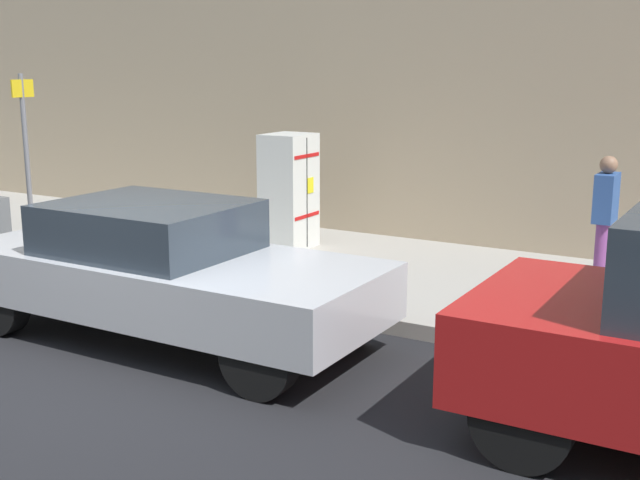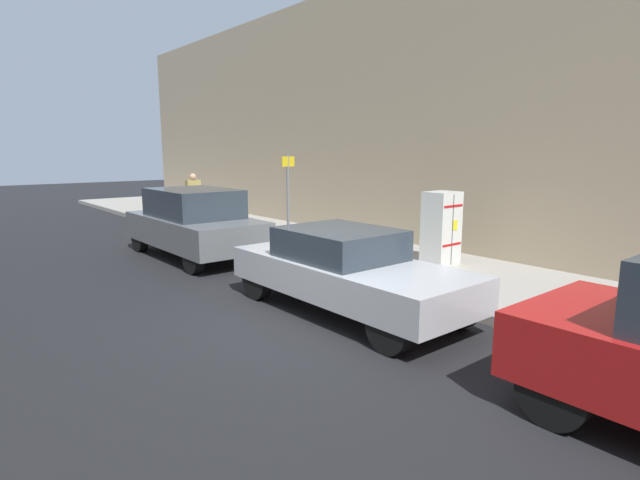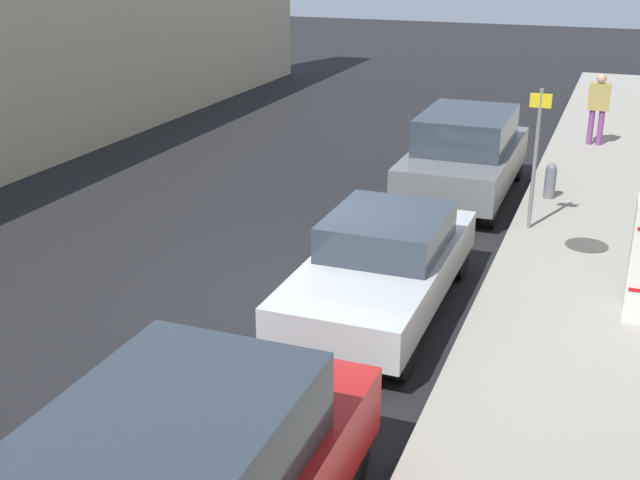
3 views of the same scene
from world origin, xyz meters
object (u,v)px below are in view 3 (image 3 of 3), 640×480
Objects in this scene: street_sign_post at (536,152)px; parked_suv_gray at (465,154)px; parked_sedan_silver at (383,263)px; fire_hydrant at (550,180)px; pedestrian_standing_near at (598,104)px.

street_sign_post reaches higher than parked_suv_gray.
parked_suv_gray is (1.57, -1.91, -0.66)m from street_sign_post.
street_sign_post is 2.56m from parked_suv_gray.
street_sign_post is 0.55× the size of parked_suv_gray.
street_sign_post is at bearing -112.35° from parked_sedan_silver.
fire_hydrant is 4.90m from pedestrian_standing_near.
street_sign_post is 1.42× the size of pedestrian_standing_near.
parked_suv_gray is (2.29, 4.82, -0.28)m from pedestrian_standing_near.
street_sign_post is at bearing 85.60° from fire_hydrant.
pedestrian_standing_near is at bearing -96.80° from fire_hydrant.
parked_sedan_silver is (2.29, 10.53, -0.45)m from pedestrian_standing_near.
parked_sedan_silver is at bearing -122.02° from pedestrian_standing_near.
parked_suv_gray is (1.71, -0.01, 0.37)m from fire_hydrant.
street_sign_post reaches higher than parked_sedan_silver.
street_sign_post is 3.50× the size of fire_hydrant.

